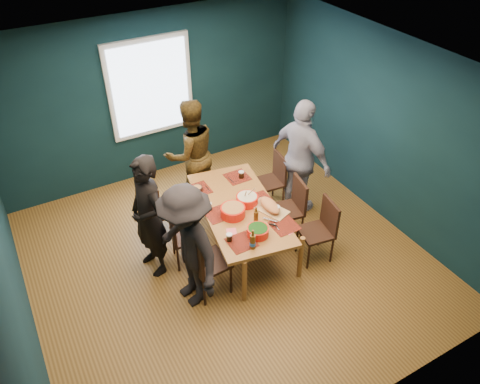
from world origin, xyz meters
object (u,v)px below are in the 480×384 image
object	(u,v)px
dining_table	(239,211)
chair_right_near	(322,226)
chair_left_far	(159,204)
person_near_left	(187,248)
chair_right_far	(274,177)
bowl_herbs	(258,231)
bowl_salad	(233,211)
person_far_left	(149,217)
chair_left_near	(202,260)
chair_right_mid	(292,204)
person_back	(191,154)
bowl_dumpling	(247,199)
chair_left_mid	(180,232)
cutting_board	(270,206)
person_right	(301,159)

from	to	relation	value
dining_table	chair_right_near	size ratio (longest dim) A/B	2.24
chair_left_far	person_near_left	xyz separation A→B (m)	(-0.11, -1.26, 0.27)
chair_right_far	bowl_herbs	xyz separation A→B (m)	(-1.02, -1.20, 0.27)
dining_table	chair_right_far	size ratio (longest dim) A/B	2.31
chair_right_near	bowl_salad	world-z (taller)	chair_right_near
person_far_left	person_near_left	bearing A→B (deg)	5.39
chair_left_near	chair_right_mid	world-z (taller)	chair_left_near
chair_right_far	person_back	bearing A→B (deg)	151.47
chair_left_near	chair_right_near	world-z (taller)	chair_left_near
bowl_salad	bowl_dumpling	size ratio (longest dim) A/B	1.10
chair_left_mid	chair_left_near	world-z (taller)	chair_left_near
chair_right_mid	bowl_herbs	world-z (taller)	chair_right_mid
chair_left_far	cutting_board	xyz separation A→B (m)	(1.17, -1.01, 0.21)
dining_table	chair_left_far	distance (m)	1.14
person_right	bowl_dumpling	bearing A→B (deg)	94.14
chair_right_mid	chair_right_near	world-z (taller)	chair_right_mid
person_back	bowl_herbs	distance (m)	1.91
chair_left_near	bowl_herbs	xyz separation A→B (m)	(0.72, -0.08, 0.21)
chair_left_near	bowl_herbs	distance (m)	0.76
dining_table	chair_left_near	world-z (taller)	chair_left_near
person_far_left	person_near_left	world-z (taller)	person_far_left
dining_table	chair_left_mid	distance (m)	0.83
person_near_left	bowl_herbs	bearing A→B (deg)	77.20
chair_left_near	chair_right_far	size ratio (longest dim) A/B	1.12
chair_left_far	bowl_dumpling	world-z (taller)	bowl_dumpling
chair_left_near	person_right	size ratio (longest dim) A/B	0.54
dining_table	person_back	bearing A→B (deg)	103.91
chair_right_mid	person_right	world-z (taller)	person_right
bowl_herbs	person_right	bearing A→B (deg)	35.59
chair_left_near	person_near_left	xyz separation A→B (m)	(-0.17, 0.01, 0.28)
dining_table	chair_right_far	distance (m)	1.14
person_right	cutting_board	world-z (taller)	person_right
dining_table	person_back	world-z (taller)	person_back
person_back	bowl_dumpling	bearing A→B (deg)	98.76
person_back	bowl_salad	bearing A→B (deg)	86.41
chair_left_far	bowl_salad	distance (m)	1.13
person_back	cutting_board	xyz separation A→B (m)	(0.41, -1.57, -0.08)
chair_left_near	person_back	size ratio (longest dim) A/B	0.57
person_far_left	person_near_left	size ratio (longest dim) A/B	1.02
chair_right_near	bowl_herbs	bearing A→B (deg)	-176.44
bowl_salad	bowl_dumpling	distance (m)	0.31
person_back	person_near_left	world-z (taller)	person_back
bowl_dumpling	person_back	bearing A→B (deg)	99.85
chair_right_far	person_far_left	distance (m)	2.18
bowl_dumpling	chair_right_mid	bearing A→B (deg)	-11.03
chair_left_mid	person_back	distance (m)	1.42
dining_table	chair_left_near	size ratio (longest dim) A/B	2.07
chair_right_mid	chair_right_near	size ratio (longest dim) A/B	1.02
bowl_herbs	cutting_board	distance (m)	0.52
chair_left_mid	chair_right_near	distance (m)	1.87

